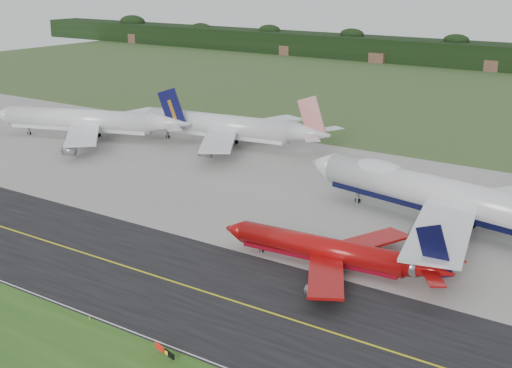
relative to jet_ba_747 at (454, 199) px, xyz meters
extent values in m
plane|color=#354E24|center=(-29.28, -43.93, -6.26)|extent=(600.00, 600.00, 0.00)
cube|color=#265117|center=(-29.28, -78.93, -6.26)|extent=(400.00, 30.00, 0.01)
cube|color=black|center=(-29.28, -47.93, -6.25)|extent=(400.00, 32.00, 0.02)
cube|color=gray|center=(-29.28, 7.07, -6.25)|extent=(400.00, 78.00, 0.01)
cube|color=#D2C913|center=(-29.28, -47.93, -6.23)|extent=(400.00, 0.40, 0.00)
cube|color=silver|center=(-29.28, -63.43, -6.23)|extent=(400.00, 0.25, 0.00)
cylinder|color=silver|center=(-2.59, 0.50, 0.20)|extent=(52.81, 16.50, 6.67)
cube|color=black|center=(-2.59, 0.50, -1.97)|extent=(49.92, 14.37, 2.33)
cone|color=silver|center=(-31.59, 6.10, 0.20)|extent=(7.71, 7.79, 6.67)
ellipsoid|color=silver|center=(-17.03, 3.29, 2.03)|extent=(14.43, 8.14, 4.25)
cube|color=silver|center=(3.54, -15.81, -0.97)|extent=(16.42, 31.12, 0.57)
cylinder|color=gray|center=(-0.36, -14.40, -2.79)|extent=(4.11, 3.44, 2.80)
cylinder|color=gray|center=(5.03, 13.50, -2.79)|extent=(4.11, 3.44, 2.80)
cylinder|color=gray|center=(3.11, -28.23, -2.79)|extent=(4.11, 3.44, 2.80)
cylinder|color=black|center=(-22.18, 4.28, -5.66)|extent=(1.28, 0.76, 1.20)
cylinder|color=slate|center=(0.84, -3.90, -4.03)|extent=(1.09, 1.09, 4.46)
cylinder|color=black|center=(0.84, -3.90, -5.66)|extent=(1.29, 0.82, 1.20)
cylinder|color=slate|center=(2.23, 3.30, -4.03)|extent=(1.09, 1.09, 4.46)
cylinder|color=black|center=(2.23, 3.30, -5.66)|extent=(1.29, 0.82, 1.20)
cylinder|color=#960A0A|center=(-12.10, -29.19, -3.01)|extent=(29.62, 6.08, 3.98)
cube|color=maroon|center=(-12.10, -29.19, -4.31)|extent=(28.08, 4.98, 1.39)
cone|color=#960A0A|center=(-28.61, -30.38, -3.01)|extent=(3.95, 4.23, 3.98)
cone|color=#960A0A|center=(6.43, -27.86, -2.72)|extent=(8.03, 4.53, 3.98)
cube|color=#960A0A|center=(-6.49, -37.00, -3.71)|extent=(12.61, 16.90, 0.45)
cube|color=#960A0A|center=(-7.66, -20.66, -3.71)|extent=(10.80, 17.20, 0.45)
cube|color=black|center=(6.99, -27.82, 0.29)|extent=(6.29, 0.77, 9.06)
cylinder|color=gray|center=(-6.50, -40.93, -4.80)|extent=(2.29, 1.82, 1.67)
cylinder|color=gray|center=(-8.24, -16.78, -4.80)|extent=(2.29, 1.82, 1.67)
cylinder|color=black|center=(-23.25, -30.00, -5.90)|extent=(0.74, 0.37, 0.72)
cylinder|color=slate|center=(-9.60, -31.21, -5.23)|extent=(0.60, 0.60, 2.05)
cylinder|color=black|center=(-9.60, -31.21, -5.90)|extent=(0.74, 0.41, 0.72)
cylinder|color=slate|center=(-9.92, -26.84, -5.23)|extent=(0.60, 0.60, 2.05)
cylinder|color=black|center=(-9.92, -26.84, -5.90)|extent=(0.74, 0.41, 0.72)
cylinder|color=silver|center=(-116.12, 11.74, -0.65)|extent=(44.09, 20.86, 6.01)
cube|color=silver|center=(-116.12, 11.74, -2.61)|extent=(41.47, 18.68, 2.10)
cone|color=silver|center=(-139.77, 3.18, -0.65)|extent=(7.30, 7.55, 6.01)
cone|color=silver|center=(-89.55, 21.34, -0.20)|extent=(13.14, 9.66, 6.01)
cube|color=silver|center=(-103.96, 1.92, -1.70)|extent=(24.58, 24.63, 0.53)
cube|color=silver|center=(-113.05, 27.05, -1.70)|extent=(10.42, 27.33, 0.53)
cube|color=#0E0E3E|center=(-88.91, 21.57, 3.76)|extent=(8.07, 3.31, 12.13)
cylinder|color=gray|center=(-107.45, 1.28, -3.34)|extent=(3.94, 3.49, 2.52)
cylinder|color=gray|center=(-116.14, 25.32, -3.34)|extent=(3.94, 3.49, 2.52)
cylinder|color=gray|center=(-98.40, -7.80, -3.34)|extent=(3.94, 3.49, 2.52)
cylinder|color=gray|center=(-115.00, 38.08, -3.34)|extent=(3.94, 3.49, 2.52)
cylinder|color=black|center=(-132.09, 5.96, -5.72)|extent=(1.18, 0.83, 1.08)
cylinder|color=slate|center=(-111.63, 9.84, -4.36)|extent=(1.08, 1.08, 3.81)
cylinder|color=black|center=(-111.63, 9.84, -5.72)|extent=(1.20, 0.88, 1.08)
cylinder|color=slate|center=(-113.88, 16.06, -4.36)|extent=(1.08, 1.08, 3.81)
cylinder|color=black|center=(-113.88, 16.06, -5.72)|extent=(1.20, 0.88, 1.08)
cylinder|color=silver|center=(-78.47, 28.40, -0.54)|extent=(44.63, 11.98, 6.14)
cube|color=white|center=(-78.47, 28.40, -2.54)|extent=(42.24, 10.17, 2.15)
cone|color=silver|center=(-103.11, 25.08, -0.54)|extent=(6.30, 6.82, 6.14)
cone|color=silver|center=(-50.78, 32.12, -0.08)|extent=(12.38, 7.64, 6.14)
cube|color=silver|center=(-69.10, 16.88, -1.62)|extent=(20.39, 25.62, 0.55)
cube|color=silver|center=(-72.48, 41.98, -1.62)|extent=(15.16, 26.55, 0.55)
cube|color=#AB0D0C|center=(-50.10, 32.22, 3.90)|extent=(8.46, 1.62, 12.21)
cylinder|color=gray|center=(-68.66, 10.83, -3.30)|extent=(3.67, 3.00, 2.58)
cylinder|color=gray|center=(-73.65, 47.93, -3.30)|extent=(3.67, 3.00, 2.58)
cylinder|color=black|center=(-95.11, 26.15, -5.71)|extent=(1.16, 0.64, 1.11)
cylinder|color=slate|center=(-74.51, 25.52, -4.32)|extent=(0.97, 0.97, 3.87)
cylinder|color=black|center=(-74.51, 25.52, -5.71)|extent=(1.17, 0.70, 1.11)
cylinder|color=slate|center=(-75.41, 32.21, -4.32)|extent=(0.97, 0.97, 3.87)
cylinder|color=black|center=(-75.41, 32.21, -5.71)|extent=(1.17, 0.70, 1.11)
cylinder|color=slate|center=(-14.91, -65.66, -5.95)|extent=(0.11, 0.11, 0.62)
cylinder|color=slate|center=(-12.33, -66.30, -5.95)|extent=(0.11, 0.11, 0.62)
cube|color=#A0160C|center=(-14.65, -65.72, -5.24)|extent=(1.93, 0.63, 0.80)
cube|color=black|center=(-13.02, -66.13, -5.24)|extent=(0.90, 0.37, 0.80)
cube|color=black|center=(-11.99, -66.38, -5.24)|extent=(1.07, 0.41, 0.80)
cylinder|color=yellow|center=(-29.13, -64.43, -6.01)|extent=(0.16, 0.16, 0.50)
camera|label=1|loc=(42.11, -125.29, 41.44)|focal=50.00mm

